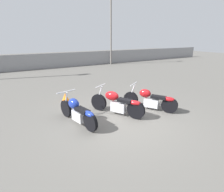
{
  "coord_description": "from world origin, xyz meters",
  "views": [
    {
      "loc": [
        -3.03,
        -4.49,
        2.7
      ],
      "look_at": [
        0.0,
        0.75,
        0.65
      ],
      "focal_mm": 28.0,
      "sensor_mm": 36.0,
      "label": 1
    }
  ],
  "objects_px": {
    "motorcycle_slot_0": "(78,112)",
    "light_pole_left": "(111,24)",
    "motorcycle_slot_1": "(117,103)",
    "traffic_cone_near": "(65,97)",
    "motorcycle_slot_2": "(151,100)"
  },
  "relations": [
    {
      "from": "motorcycle_slot_0",
      "to": "motorcycle_slot_2",
      "type": "bearing_deg",
      "value": -19.32
    },
    {
      "from": "light_pole_left",
      "to": "motorcycle_slot_2",
      "type": "height_order",
      "value": "light_pole_left"
    },
    {
      "from": "light_pole_left",
      "to": "traffic_cone_near",
      "type": "bearing_deg",
      "value": -130.01
    },
    {
      "from": "motorcycle_slot_2",
      "to": "traffic_cone_near",
      "type": "distance_m",
      "value": 3.69
    },
    {
      "from": "motorcycle_slot_2",
      "to": "traffic_cone_near",
      "type": "height_order",
      "value": "motorcycle_slot_2"
    },
    {
      "from": "motorcycle_slot_1",
      "to": "traffic_cone_near",
      "type": "xyz_separation_m",
      "value": [
        -1.24,
        2.35,
        -0.26
      ]
    },
    {
      "from": "motorcycle_slot_1",
      "to": "motorcycle_slot_2",
      "type": "distance_m",
      "value": 1.39
    },
    {
      "from": "motorcycle_slot_2",
      "to": "traffic_cone_near",
      "type": "bearing_deg",
      "value": 102.19
    },
    {
      "from": "motorcycle_slot_0",
      "to": "motorcycle_slot_2",
      "type": "height_order",
      "value": "motorcycle_slot_0"
    },
    {
      "from": "motorcycle_slot_0",
      "to": "light_pole_left",
      "type": "bearing_deg",
      "value": 42.02
    },
    {
      "from": "motorcycle_slot_1",
      "to": "motorcycle_slot_2",
      "type": "height_order",
      "value": "motorcycle_slot_1"
    },
    {
      "from": "traffic_cone_near",
      "to": "motorcycle_slot_1",
      "type": "bearing_deg",
      "value": -62.18
    },
    {
      "from": "motorcycle_slot_0",
      "to": "motorcycle_slot_1",
      "type": "bearing_deg",
      "value": -14.58
    },
    {
      "from": "motorcycle_slot_1",
      "to": "motorcycle_slot_0",
      "type": "bearing_deg",
      "value": 148.75
    },
    {
      "from": "light_pole_left",
      "to": "motorcycle_slot_2",
      "type": "relative_size",
      "value": 3.54
    }
  ]
}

